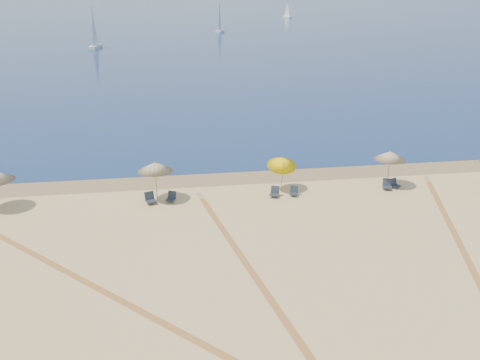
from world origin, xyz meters
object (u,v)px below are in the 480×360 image
object	(u,v)px
umbrella_4	(390,155)
chair_3	(150,199)
chair_7	(387,185)
umbrella_3	(282,162)
umbrella_2	(155,167)
chair_5	(275,192)
chair_8	(395,184)
chair_4	(171,197)
sailboat_2	(94,36)
sailboat_0	(220,23)
chair_6	(294,192)
sailboat_1	(287,12)

from	to	relation	value
umbrella_4	chair_3	world-z (taller)	umbrella_4
chair_7	umbrella_3	bearing A→B (deg)	-166.34
umbrella_2	umbrella_4	bearing A→B (deg)	0.54
chair_5	chair_8	world-z (taller)	chair_5
chair_4	sailboat_2	xyz separation A→B (m)	(-12.84, 82.50, 2.19)
sailboat_0	umbrella_3	bearing A→B (deg)	-74.68
chair_6	chair_5	bearing A→B (deg)	-159.95
chair_5	sailboat_2	distance (m)	84.95
sailboat_1	sailboat_0	bearing A→B (deg)	-136.69
umbrella_4	chair_7	size ratio (longest dim) A/B	3.02
umbrella_4	sailboat_2	distance (m)	86.35
chair_3	chair_7	bearing A→B (deg)	-19.65
chair_3	chair_4	distance (m)	1.29
umbrella_2	chair_5	distance (m)	7.61
chair_4	sailboat_1	size ratio (longest dim) A/B	0.11
sailboat_0	umbrella_4	bearing A→B (deg)	-71.05
umbrella_3	chair_7	distance (m)	7.13
chair_3	sailboat_1	world-z (taller)	sailboat_1
chair_6	chair_8	size ratio (longest dim) A/B	0.97
chair_8	sailboat_1	bearing A→B (deg)	54.61
chair_3	chair_4	size ratio (longest dim) A/B	1.10
umbrella_4	chair_6	bearing A→B (deg)	-173.71
umbrella_3	chair_5	xyz separation A→B (m)	(-0.65, -1.01, -1.64)
chair_5	chair_6	size ratio (longest dim) A/B	1.10
sailboat_2	chair_5	bearing A→B (deg)	-66.60
chair_3	chair_5	size ratio (longest dim) A/B	1.05
umbrella_2	sailboat_0	distance (m)	114.20
chair_8	sailboat_0	distance (m)	113.20
umbrella_2	umbrella_3	distance (m)	8.02
umbrella_4	sailboat_1	distance (m)	172.36
chair_8	sailboat_2	bearing A→B (deg)	84.08
chair_3	sailboat_2	xyz separation A→B (m)	(-11.56, 82.61, 2.16)
chair_4	chair_7	bearing A→B (deg)	23.42
chair_8	sailboat_1	distance (m)	172.67
sailboat_0	chair_5	bearing A→B (deg)	-74.96
sailboat_1	sailboat_2	world-z (taller)	sailboat_2
chair_8	chair_5	bearing A→B (deg)	157.94
chair_3	chair_7	distance (m)	15.29
chair_3	chair_7	size ratio (longest dim) A/B	1.03
sailboat_2	sailboat_1	bearing A→B (deg)	65.48
sailboat_2	umbrella_3	bearing A→B (deg)	-66.02
umbrella_3	chair_6	xyz separation A→B (m)	(0.60, -1.02, -1.66)
sailboat_0	chair_3	bearing A→B (deg)	-78.83
chair_3	chair_6	size ratio (longest dim) A/B	1.16
chair_5	chair_7	bearing A→B (deg)	24.89
chair_3	sailboat_2	size ratio (longest dim) A/B	0.10
umbrella_2	chair_3	bearing A→B (deg)	-130.18
sailboat_2	umbrella_2	bearing A→B (deg)	-71.46
chair_8	chair_3	bearing A→B (deg)	156.51
umbrella_3	chair_5	distance (m)	2.04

